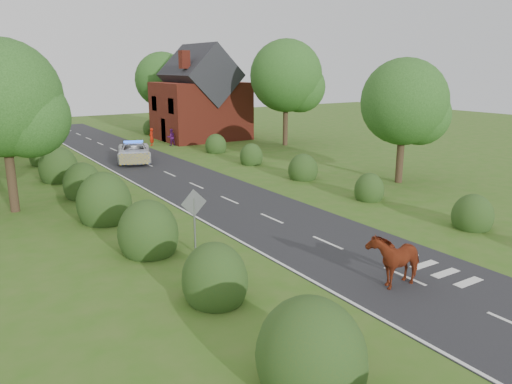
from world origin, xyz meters
TOP-DOWN VIEW (x-y plane):
  - ground at (0.00, 0.00)m, footprint 120.00×120.00m
  - road at (0.00, 15.00)m, footprint 6.00×70.00m
  - road_markings at (-1.60, 12.93)m, footprint 4.96×70.00m
  - hedgerow_left at (-6.51, 11.69)m, footprint 2.75×50.41m
  - hedgerow_right at (6.60, 11.21)m, footprint 2.10×45.78m
  - tree_left_a at (-9.75, 11.86)m, footprint 5.74×5.60m
  - tree_right_a at (11.23, 5.87)m, footprint 5.33×5.20m
  - tree_right_b at (14.29, 21.84)m, footprint 6.56×6.40m
  - tree_right_c at (9.27, 37.85)m, footprint 6.15×6.00m
  - road_sign at (-5.00, 2.00)m, footprint 1.06×0.08m
  - house at (9.49, 30.00)m, footprint 8.00×7.40m
  - cow at (-0.70, -4.12)m, footprint 2.14×1.18m
  - police_van at (-0.36, 21.77)m, footprint 3.89×5.63m
  - pedestrian_red at (3.64, 28.40)m, footprint 0.68×0.67m
  - pedestrian_purple at (5.14, 27.40)m, footprint 0.78×0.63m

SIDE VIEW (x-z plane):
  - ground at x=0.00m, z-range 0.00..0.00m
  - road at x=0.00m, z-range 0.00..0.02m
  - road_markings at x=-1.60m, z-range 0.02..0.03m
  - hedgerow_right at x=6.60m, z-range -0.50..1.60m
  - police_van at x=-0.36m, z-range -0.07..1.50m
  - cow at x=-0.70m, z-range 0.00..1.49m
  - hedgerow_left at x=-6.51m, z-range -0.75..2.25m
  - pedestrian_purple at x=5.14m, z-range 0.00..1.53m
  - pedestrian_red at x=3.64m, z-range 0.00..1.58m
  - road_sign at x=-5.00m, z-range 0.39..2.92m
  - house at x=9.49m, z-range -0.80..8.37m
  - tree_right_a at x=11.23m, z-range 0.96..8.52m
  - tree_left_a at x=-9.75m, z-range 1.15..9.53m
  - tree_right_c at x=9.27m, z-range 1.05..9.63m
  - tree_right_b at x=14.29m, z-range 1.24..10.64m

